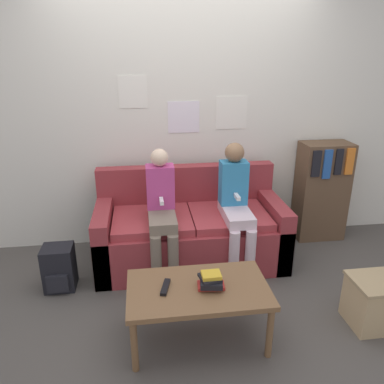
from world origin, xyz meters
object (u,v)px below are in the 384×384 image
object	(u,v)px
couch	(190,231)
backpack	(59,268)
person_left	(162,209)
bookshelf	(321,191)
tv_remote	(165,287)
storage_box	(375,302)
person_right	(236,202)
coffee_table	(198,293)

from	to	relation	value
couch	backpack	distance (m)	1.19
person_left	bookshelf	size ratio (longest dim) A/B	1.08
tv_remote	backpack	distance (m)	1.14
storage_box	backpack	xyz separation A→B (m)	(-2.34, 0.77, 0.00)
person_right	backpack	bearing A→B (deg)	-174.91
bookshelf	storage_box	distance (m)	1.44
person_left	storage_box	bearing A→B (deg)	-31.48
person_right	couch	bearing A→B (deg)	154.00
tv_remote	storage_box	world-z (taller)	tv_remote
storage_box	backpack	size ratio (longest dim) A/B	0.98
coffee_table	person_right	distance (m)	1.03
bookshelf	storage_box	xyz separation A→B (m)	(-0.22, -1.39, -0.33)
couch	storage_box	bearing A→B (deg)	-42.30
tv_remote	backpack	world-z (taller)	tv_remote
person_right	backpack	size ratio (longest dim) A/B	3.01
tv_remote	storage_box	size ratio (longest dim) A/B	0.47
person_right	storage_box	distance (m)	1.30
couch	backpack	bearing A→B (deg)	-164.27
person_right	tv_remote	world-z (taller)	person_right
person_right	storage_box	world-z (taller)	person_right
coffee_table	backpack	distance (m)	1.30
couch	person_left	bearing A→B (deg)	-144.41
tv_remote	bookshelf	world-z (taller)	bookshelf
person_right	tv_remote	size ratio (longest dim) A/B	6.55
couch	coffee_table	xyz separation A→B (m)	(-0.08, -1.06, 0.07)
storage_box	backpack	bearing A→B (deg)	161.78
couch	person_right	size ratio (longest dim) A/B	1.49
couch	person_left	world-z (taller)	person_left
bookshelf	person_left	bearing A→B (deg)	-163.95
person_left	person_right	world-z (taller)	person_right
bookshelf	backpack	size ratio (longest dim) A/B	2.70
couch	coffee_table	bearing A→B (deg)	-94.56
bookshelf	coffee_table	bearing A→B (deg)	-138.01
person_right	bookshelf	bearing A→B (deg)	24.80
couch	tv_remote	bearing A→B (deg)	-106.05
couch	person_left	xyz separation A→B (m)	(-0.27, -0.19, 0.33)
person_left	coffee_table	bearing A→B (deg)	-77.96
bookshelf	backpack	xyz separation A→B (m)	(-2.56, -0.61, -0.33)
coffee_table	backpack	size ratio (longest dim) A/B	2.48
couch	person_right	distance (m)	0.55
couch	bookshelf	bearing A→B (deg)	11.66
person_left	tv_remote	world-z (taller)	person_left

